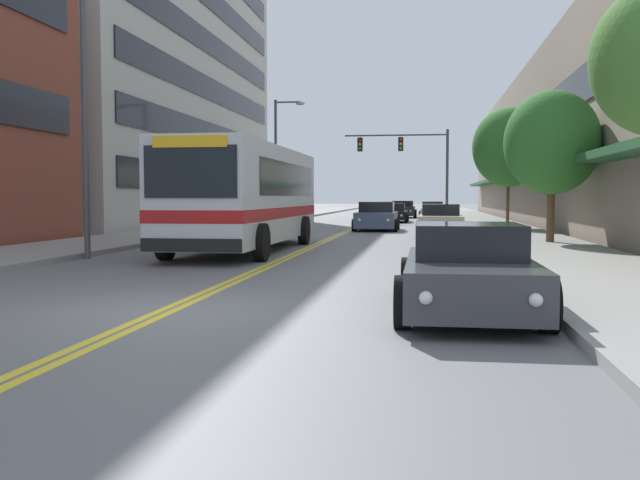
{
  "coord_description": "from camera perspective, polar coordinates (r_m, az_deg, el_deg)",
  "views": [
    {
      "loc": [
        3.77,
        -10.05,
        1.69
      ],
      "look_at": [
        -1.38,
        24.82,
        -0.46
      ],
      "focal_mm": 40.0,
      "sensor_mm": 36.0,
      "label": 1
    }
  ],
  "objects": [
    {
      "name": "ground_plane",
      "position": [
        47.24,
        3.82,
        1.43
      ],
      "size": [
        240.0,
        240.0,
        0.0
      ],
      "primitive_type": "plane",
      "color": "slate"
    },
    {
      "name": "storefront_row_right",
      "position": [
        48.15,
        20.25,
        6.89
      ],
      "size": [
        9.1,
        68.0,
        9.45
      ],
      "color": "gray",
      "rests_on": "ground_plane"
    },
    {
      "name": "car_black_moving_third",
      "position": [
        47.8,
        5.91,
        2.15
      ],
      "size": [
        1.97,
        4.89,
        1.25
      ],
      "color": "black",
      "rests_on": "ground_plane"
    },
    {
      "name": "sidewalk_left",
      "position": [
        48.39,
        -4.96,
        1.57
      ],
      "size": [
        3.81,
        106.0,
        0.15
      ],
      "color": "gray",
      "rests_on": "ground_plane"
    },
    {
      "name": "car_slate_blue_moving_lead",
      "position": [
        35.74,
        4.55,
        1.82
      ],
      "size": [
        2.2,
        4.3,
        1.43
      ],
      "color": "#475675",
      "rests_on": "ground_plane"
    },
    {
      "name": "office_tower_left",
      "position": [
        48.88,
        -15.57,
        14.55
      ],
      "size": [
        12.08,
        31.37,
        22.34
      ],
      "color": "#BCB7AD",
      "rests_on": "ground_plane"
    },
    {
      "name": "street_lamp_left_far",
      "position": [
        43.86,
        -3.24,
        7.13
      ],
      "size": [
        1.9,
        0.28,
        7.57
      ],
      "color": "#47474C",
      "rests_on": "ground_plane"
    },
    {
      "name": "car_dark_grey_parked_right_foreground",
      "position": [
        10.54,
        11.8,
        -2.48
      ],
      "size": [
        2.02,
        4.5,
        1.3
      ],
      "color": "#38383D",
      "rests_on": "ground_plane"
    },
    {
      "name": "city_bus",
      "position": [
        22.54,
        -5.8,
        3.76
      ],
      "size": [
        2.9,
        10.93,
        3.19
      ],
      "color": "silver",
      "rests_on": "ground_plane"
    },
    {
      "name": "car_white_parked_left_near",
      "position": [
        34.02,
        -5.31,
        1.68
      ],
      "size": [
        2.1,
        4.77,
        1.33
      ],
      "color": "white",
      "rests_on": "ground_plane"
    },
    {
      "name": "car_champagne_parked_right_far",
      "position": [
        31.13,
        9.6,
        1.5
      ],
      "size": [
        2.06,
        4.84,
        1.37
      ],
      "color": "beige",
      "rests_on": "ground_plane"
    },
    {
      "name": "street_tree_right_far",
      "position": [
        37.05,
        14.86,
        7.18
      ],
      "size": [
        3.58,
        3.58,
        5.97
      ],
      "color": "brown",
      "rests_on": "sidewalk_right"
    },
    {
      "name": "car_beige_parked_left_mid",
      "position": [
        43.68,
        -2.3,
        2.05
      ],
      "size": [
        2.17,
        4.45,
        1.24
      ],
      "color": "#BCAD89",
      "rests_on": "ground_plane"
    },
    {
      "name": "street_tree_right_mid",
      "position": [
        25.59,
        18.06,
        7.4
      ],
      "size": [
        3.21,
        3.21,
        5.14
      ],
      "color": "brown",
      "rests_on": "sidewalk_right"
    },
    {
      "name": "car_silver_parked_right_mid",
      "position": [
        53.59,
        8.98,
        2.3
      ],
      "size": [
        1.97,
        4.41,
        1.33
      ],
      "color": "#B7B7BC",
      "rests_on": "ground_plane"
    },
    {
      "name": "car_charcoal_moving_second",
      "position": [
        57.67,
        6.64,
        2.42
      ],
      "size": [
        2.2,
        4.3,
        1.35
      ],
      "color": "#232328",
      "rests_on": "ground_plane"
    },
    {
      "name": "street_lamp_left_near",
      "position": [
        20.34,
        -17.37,
        11.45
      ],
      "size": [
        2.56,
        0.28,
        7.58
      ],
      "color": "#47474C",
      "rests_on": "ground_plane"
    },
    {
      "name": "traffic_signal_mast",
      "position": [
        48.28,
        7.26,
        6.71
      ],
      "size": [
        6.93,
        0.38,
        6.15
      ],
      "color": "#47474C",
      "rests_on": "ground_plane"
    },
    {
      "name": "centre_line",
      "position": [
        47.24,
        3.82,
        1.44
      ],
      "size": [
        0.34,
        106.0,
        0.01
      ],
      "color": "yellow",
      "rests_on": "ground_plane"
    },
    {
      "name": "sidewalk_right",
      "position": [
        47.22,
        12.82,
        1.44
      ],
      "size": [
        3.81,
        106.0,
        0.15
      ],
      "color": "gray",
      "rests_on": "ground_plane"
    }
  ]
}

